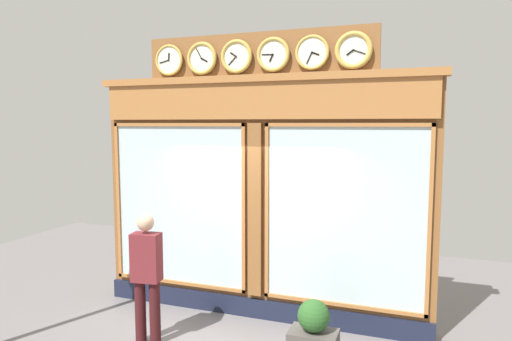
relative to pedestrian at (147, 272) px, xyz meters
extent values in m
cube|color=brown|center=(-1.05, -1.35, 0.77)|extent=(4.89, 0.30, 3.39)
cube|color=#191E33|center=(-1.05, -1.18, -0.79)|extent=(4.89, 0.08, 0.28)
cube|color=#A56936|center=(-1.05, -1.16, 2.21)|extent=(4.80, 0.08, 0.51)
cube|color=#A56936|center=(-1.05, -1.18, 2.51)|extent=(4.99, 0.20, 0.10)
cube|color=silver|center=(-2.30, -1.19, 0.66)|extent=(2.10, 0.02, 2.38)
cube|color=#A56936|center=(-2.30, -1.17, 1.87)|extent=(2.20, 0.04, 0.05)
cube|color=#A56936|center=(-2.30, -1.17, -0.56)|extent=(2.20, 0.04, 0.05)
cube|color=#A56936|center=(-3.37, -1.17, 0.66)|extent=(0.05, 0.04, 2.48)
cube|color=#A56936|center=(-1.22, -1.17, 0.66)|extent=(0.05, 0.04, 2.48)
cube|color=silver|center=(0.20, -1.19, 0.66)|extent=(2.10, 0.02, 2.38)
cube|color=#A56936|center=(0.20, -1.17, 1.87)|extent=(2.20, 0.04, 0.05)
cube|color=#A56936|center=(0.20, -1.17, -0.56)|extent=(2.20, 0.04, 0.05)
cube|color=#A56936|center=(1.27, -1.17, 0.66)|extent=(0.05, 0.04, 2.48)
cube|color=#A56936|center=(-0.87, -1.17, 0.66)|extent=(0.05, 0.04, 2.48)
cube|color=brown|center=(-1.05, -1.17, 0.66)|extent=(0.20, 0.10, 2.48)
cube|color=brown|center=(-1.05, -1.22, 2.82)|extent=(3.33, 0.06, 0.65)
cylinder|color=silver|center=(-2.39, -1.14, 2.82)|extent=(0.38, 0.02, 0.38)
torus|color=gold|center=(-2.39, -1.14, 2.82)|extent=(0.48, 0.07, 0.48)
cube|color=black|center=(-2.34, -1.13, 2.79)|extent=(0.09, 0.01, 0.07)
cube|color=black|center=(-2.46, -1.13, 2.79)|extent=(0.15, 0.01, 0.07)
sphere|color=black|center=(-2.39, -1.12, 2.82)|extent=(0.02, 0.02, 0.02)
cylinder|color=silver|center=(-1.85, -1.14, 2.82)|extent=(0.38, 0.02, 0.38)
torus|color=gold|center=(-1.85, -1.14, 2.82)|extent=(0.45, 0.04, 0.45)
cube|color=black|center=(-1.90, -1.13, 2.80)|extent=(0.10, 0.01, 0.05)
cube|color=black|center=(-1.82, -1.13, 2.74)|extent=(0.08, 0.01, 0.15)
sphere|color=black|center=(-1.85, -1.12, 2.82)|extent=(0.02, 0.02, 0.02)
cylinder|color=silver|center=(-1.32, -1.14, 2.82)|extent=(0.38, 0.02, 0.38)
torus|color=gold|center=(-1.32, -1.14, 2.82)|extent=(0.47, 0.05, 0.47)
cube|color=black|center=(-1.29, -1.13, 2.77)|extent=(0.06, 0.01, 0.10)
cube|color=black|center=(-1.24, -1.13, 2.82)|extent=(0.16, 0.01, 0.02)
sphere|color=black|center=(-1.32, -1.12, 2.82)|extent=(0.02, 0.02, 0.02)
cylinder|color=silver|center=(-0.78, -1.14, 2.82)|extent=(0.38, 0.02, 0.38)
torus|color=gold|center=(-0.78, -1.14, 2.82)|extent=(0.47, 0.06, 0.47)
cube|color=black|center=(-0.74, -1.13, 2.84)|extent=(0.10, 0.01, 0.07)
cube|color=black|center=(-0.72, -1.13, 2.76)|extent=(0.12, 0.01, 0.12)
sphere|color=black|center=(-0.78, -1.12, 2.82)|extent=(0.02, 0.02, 0.02)
cylinder|color=silver|center=(-0.25, -1.14, 2.82)|extent=(0.38, 0.02, 0.38)
torus|color=gold|center=(-0.25, -1.14, 2.82)|extent=(0.47, 0.05, 0.47)
cube|color=black|center=(-0.29, -1.13, 2.79)|extent=(0.10, 0.01, 0.06)
cube|color=black|center=(-0.21, -1.13, 2.89)|extent=(0.09, 0.01, 0.15)
sphere|color=black|center=(-0.25, -1.12, 2.82)|extent=(0.02, 0.02, 0.02)
cylinder|color=silver|center=(0.29, -1.14, 2.82)|extent=(0.38, 0.02, 0.38)
torus|color=gold|center=(0.29, -1.14, 2.82)|extent=(0.45, 0.04, 0.45)
cube|color=black|center=(0.28, -1.13, 2.87)|extent=(0.03, 0.01, 0.10)
cube|color=black|center=(0.37, -1.13, 2.80)|extent=(0.16, 0.01, 0.05)
sphere|color=black|center=(0.29, -1.12, 2.82)|extent=(0.02, 0.02, 0.02)
cylinder|color=#3A1316|center=(0.10, 0.01, -0.52)|extent=(0.14, 0.14, 0.82)
cylinder|color=#3A1316|center=(-0.10, -0.01, -0.52)|extent=(0.14, 0.14, 0.82)
cube|color=maroon|center=(0.00, 0.00, 0.20)|extent=(0.39, 0.27, 0.62)
sphere|color=tan|center=(0.00, 0.00, 0.65)|extent=(0.22, 0.22, 0.22)
sphere|color=#285623|center=(-2.14, -0.14, -0.31)|extent=(0.37, 0.37, 0.37)
camera|label=1|loc=(-3.21, 4.76, 1.89)|focal=31.62mm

